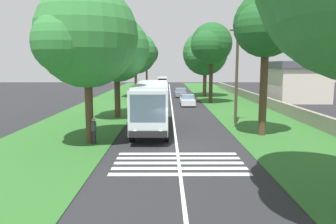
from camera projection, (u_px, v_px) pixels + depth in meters
ground at (177, 145)px, 20.93m from camera, size 160.00×160.00×0.00m
grass_verge_left at (98, 112)px, 35.75m from camera, size 120.00×8.00×0.04m
grass_verge_right at (247, 112)px, 35.81m from camera, size 120.00×8.00×0.04m
centre_line at (173, 112)px, 35.78m from camera, size 110.00×0.16×0.01m
coach_bus at (152, 103)px, 25.40m from camera, size 11.16×2.62×3.73m
zebra_crossing at (179, 163)px, 17.03m from camera, size 4.05×6.80×0.01m
trailing_car_0 at (187, 100)px, 41.52m from camera, size 4.30×1.78×1.43m
trailing_car_1 at (158, 97)px, 46.46m from camera, size 4.30×1.78×1.43m
trailing_car_2 at (180, 93)px, 53.24m from camera, size 4.30×1.78×1.43m
trailing_car_3 at (159, 89)px, 61.20m from camera, size 4.30×1.78×1.43m
trailing_minibus_0 at (162, 81)px, 72.77m from camera, size 6.00×2.14×2.53m
roadside_tree_left_0 at (146, 54)px, 73.37m from camera, size 6.20×5.30×10.43m
roadside_tree_left_1 at (114, 51)px, 31.16m from camera, size 8.04×6.36×9.77m
roadside_tree_left_2 at (134, 54)px, 51.96m from camera, size 8.35×6.79×10.48m
roadside_tree_left_3 at (85, 39)px, 20.53m from camera, size 7.40×6.51×10.11m
roadside_tree_right_0 at (204, 54)px, 53.17m from camera, size 8.73×7.29×10.72m
roadside_tree_right_1 at (264, 27)px, 22.73m from camera, size 5.82×4.67×10.18m
roadside_tree_right_3 at (210, 45)px, 42.96m from camera, size 6.91×5.59×10.68m
utility_pole at (237, 73)px, 27.83m from camera, size 0.24×1.40×8.58m
roadside_wall at (264, 101)px, 40.68m from camera, size 70.00×0.40×1.20m
roadside_building at (296, 81)px, 46.64m from camera, size 9.27×7.35×5.67m
pedestrian at (94, 131)px, 20.97m from camera, size 0.34×0.34×1.69m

